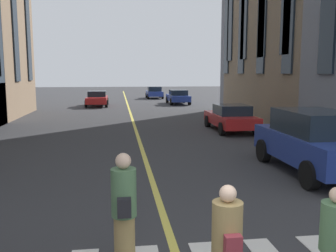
% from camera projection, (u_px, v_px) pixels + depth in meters
% --- Properties ---
extents(lane_centre_line, '(80.00, 0.16, 0.01)m').
position_uv_depth(lane_centre_line, '(133.00, 121.00, 23.19)').
color(lane_centre_line, '#D8C64C').
rests_on(lane_centre_line, ground_plane).
extents(car_blue_trailing, '(4.70, 2.14, 1.88)m').
position_uv_depth(car_blue_trailing, '(314.00, 141.00, 11.16)').
color(car_blue_trailing, navy).
rests_on(car_blue_trailing, ground_plane).
extents(car_red_near, '(4.40, 1.95, 1.37)m').
position_uv_depth(car_red_near, '(97.00, 98.00, 33.86)').
color(car_red_near, '#B21E1E').
rests_on(car_red_near, ground_plane).
extents(car_blue_mid, '(3.90, 1.89, 1.40)m').
position_uv_depth(car_blue_mid, '(154.00, 92.00, 44.39)').
color(car_blue_mid, navy).
rests_on(car_blue_mid, ground_plane).
extents(car_blue_parked_a, '(4.40, 1.95, 1.37)m').
position_uv_depth(car_blue_parked_a, '(178.00, 97.00, 36.25)').
color(car_blue_parked_a, navy).
rests_on(car_blue_parked_a, ground_plane).
extents(car_red_oncoming, '(4.40, 1.95, 1.37)m').
position_uv_depth(car_red_oncoming, '(231.00, 117.00, 19.37)').
color(car_red_oncoming, '#B21E1E').
rests_on(car_red_oncoming, ground_plane).
extents(pedestrian_near, '(0.50, 0.38, 1.82)m').
position_uv_depth(pedestrian_near, '(124.00, 212.00, 5.59)').
color(pedestrian_near, '#997F4C').
rests_on(pedestrian_near, ground_plane).
extents(pedestrian_companion, '(0.50, 0.38, 1.64)m').
position_uv_depth(pedestrian_companion, '(227.00, 249.00, 4.61)').
color(pedestrian_companion, '#4C724C').
rests_on(pedestrian_companion, ground_plane).
extents(pedestrian_far, '(0.38, 0.38, 1.57)m').
position_uv_depth(pedestrian_far, '(334.00, 247.00, 4.76)').
color(pedestrian_far, '#4C724C').
rests_on(pedestrian_far, ground_plane).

